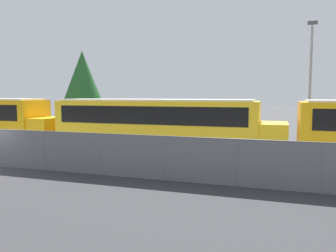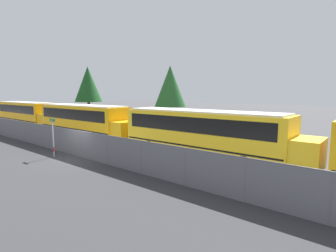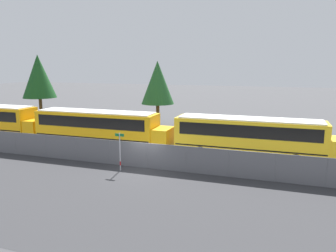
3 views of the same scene
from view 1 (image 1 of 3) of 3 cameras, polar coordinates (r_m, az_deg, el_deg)
The scene contains 3 objects.
school_bus_2 at distance 18.88m, azimuth -1.53°, elevation 0.56°, with size 13.25×2.62×3.37m.
light_pole at distance 23.51m, azimuth 23.53°, elevation 7.29°, with size 0.60×0.24×8.34m.
tree_0 at distance 34.85m, azimuth -14.66°, elevation 8.20°, with size 4.07×4.07×8.07m.
Camera 1 is at (13.45, -12.88, 3.61)m, focal length 35.00 mm.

